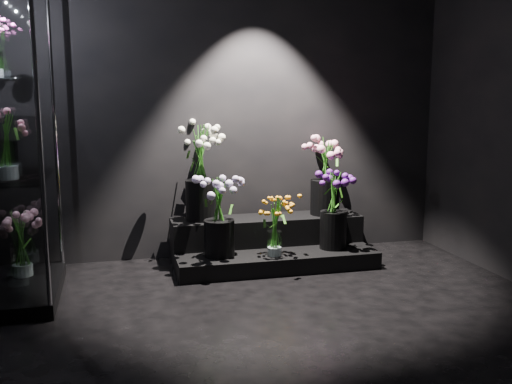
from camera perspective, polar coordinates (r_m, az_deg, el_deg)
name	(u,v)px	position (r m, az deg, el deg)	size (l,w,h in m)	color
floor	(292,346)	(3.41, 3.61, -15.09)	(4.00, 4.00, 0.00)	black
wall_back	(224,98)	(5.03, -3.20, 9.38)	(4.00, 4.00, 0.00)	black
display_riser	(270,244)	(4.95, 1.40, -5.20)	(1.67, 0.74, 0.37)	black
display_case	(4,140)	(4.24, -23.90, 4.79)	(0.61, 1.02, 2.25)	black
bouquet_orange_bells	(275,224)	(4.58, 1.87, -3.24)	(0.32, 0.32, 0.50)	white
bouquet_lilac	(219,211)	(4.56, -3.73, -1.91)	(0.40, 0.40, 0.64)	black
bouquet_purple	(334,206)	(4.83, 7.78, -1.37)	(0.34, 0.34, 0.64)	black
bouquet_cream_roses	(201,167)	(4.83, -5.57, 2.55)	(0.45, 0.45, 0.80)	black
bouquet_pink_roses	(326,171)	(5.08, 6.97, 2.06)	(0.45, 0.45, 0.68)	black
bouquet_case_pink	(6,144)	(4.07, -23.70, 4.38)	(0.33, 0.33, 0.44)	white
bouquet_case_base_pink	(21,242)	(4.53, -22.46, -4.65)	(0.33, 0.33, 0.49)	white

